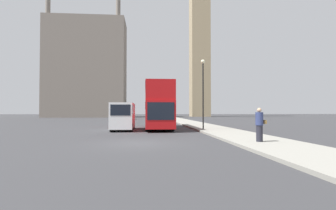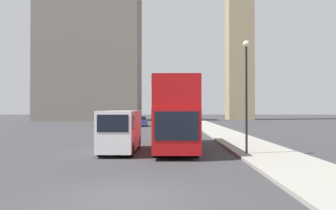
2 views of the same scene
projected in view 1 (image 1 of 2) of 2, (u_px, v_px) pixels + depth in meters
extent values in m
plane|color=#333335|center=(137.00, 143.00, 14.43)|extent=(300.00, 300.00, 0.00)
cube|color=gray|center=(258.00, 141.00, 15.01)|extent=(3.72, 120.00, 0.15)
cube|color=tan|center=(200.00, 51.00, 88.05)|extent=(6.13, 6.13, 43.96)
cube|color=slate|center=(87.00, 69.00, 78.79)|extent=(23.01, 11.03, 29.25)
cylinder|color=slate|center=(48.00, 2.00, 73.73)|extent=(1.32, 1.32, 6.44)
cylinder|color=slate|center=(118.00, 5.00, 75.38)|extent=(1.32, 1.32, 6.44)
cube|color=#B71114|center=(158.00, 114.00, 26.45)|extent=(2.49, 10.73, 2.39)
cube|color=#B71114|center=(158.00, 94.00, 26.50)|extent=(2.49, 10.51, 1.72)
cube|color=black|center=(158.00, 106.00, 26.46)|extent=(2.53, 10.30, 0.55)
cube|color=black|center=(158.00, 89.00, 26.51)|extent=(2.53, 10.08, 0.55)
cube|color=black|center=(161.00, 111.00, 21.10)|extent=(2.19, 0.03, 1.43)
cylinder|color=black|center=(149.00, 126.00, 22.61)|extent=(0.70, 1.04, 1.04)
cylinder|color=black|center=(170.00, 125.00, 22.76)|extent=(0.70, 1.04, 1.04)
cylinder|color=black|center=(149.00, 122.00, 30.09)|extent=(0.70, 1.04, 1.04)
cylinder|color=black|center=(164.00, 122.00, 30.24)|extent=(0.70, 1.04, 1.04)
cube|color=white|center=(123.00, 116.00, 24.42)|extent=(1.93, 5.68, 2.28)
cube|color=black|center=(120.00, 110.00, 21.59)|extent=(1.64, 0.02, 0.91)
cube|color=black|center=(122.00, 110.00, 22.59)|extent=(1.96, 1.02, 0.73)
cylinder|color=black|center=(113.00, 127.00, 22.41)|extent=(0.48, 0.79, 0.79)
cylinder|color=black|center=(130.00, 127.00, 22.54)|extent=(0.48, 0.79, 0.79)
cylinder|color=black|center=(118.00, 125.00, 26.26)|extent=(0.48, 0.79, 0.79)
cylinder|color=black|center=(132.00, 125.00, 26.39)|extent=(0.48, 0.79, 0.79)
cylinder|color=#23232D|center=(259.00, 133.00, 13.82)|extent=(0.34, 0.34, 0.87)
cylinder|color=navy|center=(259.00, 119.00, 13.83)|extent=(0.40, 0.40, 0.69)
sphere|color=tan|center=(259.00, 110.00, 13.85)|extent=(0.23, 0.23, 0.23)
cube|color=olive|center=(265.00, 122.00, 13.86)|extent=(0.12, 0.24, 0.20)
cylinder|color=black|center=(203.00, 96.00, 23.48)|extent=(0.12, 0.12, 5.90)
sphere|color=beige|center=(203.00, 62.00, 23.56)|extent=(0.36, 0.36, 0.36)
cube|color=navy|center=(128.00, 117.00, 54.24)|extent=(1.79, 4.60, 0.75)
cube|color=black|center=(128.00, 114.00, 54.37)|extent=(1.61, 2.21, 0.60)
cylinder|color=black|center=(124.00, 118.00, 52.71)|extent=(0.39, 0.67, 0.67)
cylinder|color=black|center=(131.00, 118.00, 52.83)|extent=(0.39, 0.67, 0.67)
cylinder|color=black|center=(125.00, 118.00, 55.64)|extent=(0.39, 0.67, 0.67)
cylinder|color=black|center=(132.00, 118.00, 55.76)|extent=(0.39, 0.67, 0.67)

